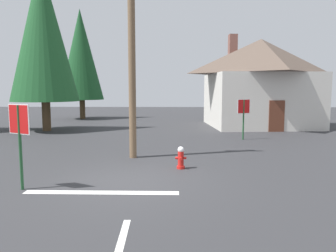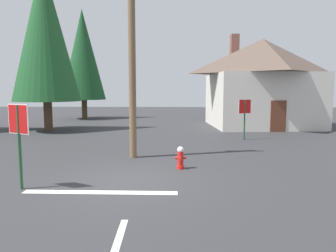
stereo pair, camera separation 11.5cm
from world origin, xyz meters
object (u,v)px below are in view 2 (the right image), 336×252
house (262,81)px  pine_tree_mid_left (45,32)px  stop_sign_near (19,129)px  utility_pole (132,56)px  stop_sign_far (245,111)px  pine_tree_short_left (83,55)px  fire_hydrant (180,158)px

house → pine_tree_mid_left: pine_tree_mid_left is taller
stop_sign_near → utility_pole: 5.35m
stop_sign_near → pine_tree_mid_left: (-4.30, 12.37, 4.66)m
stop_sign_far → pine_tree_mid_left: 13.44m
house → pine_tree_short_left: bearing=159.4°
fire_hydrant → pine_tree_short_left: pine_tree_short_left is taller
fire_hydrant → house: size_ratio=0.09×
fire_hydrant → utility_pole: utility_pole is taller
utility_pole → pine_tree_mid_left: 10.89m
fire_hydrant → pine_tree_mid_left: size_ratio=0.07×
stop_sign_far → house: bearing=69.0°
pine_tree_mid_left → pine_tree_short_left: bearing=90.8°
stop_sign_near → house: (10.29, 15.43, 1.62)m
stop_sign_near → pine_tree_short_left: bearing=101.9°
fire_hydrant → stop_sign_far: 7.42m
stop_sign_far → house: 7.24m
utility_pole → pine_tree_mid_left: (-6.75, 8.21, 2.36)m
stop_sign_near → fire_hydrant: bearing=29.1°
fire_hydrant → house: house is taller
utility_pole → stop_sign_far: bearing=41.5°
pine_tree_short_left → fire_hydrant: bearing=-64.8°
stop_sign_far → stop_sign_near: bearing=-131.3°
stop_sign_far → pine_tree_mid_left: bearing=163.8°
stop_sign_near → house: bearing=56.3°
house → pine_tree_short_left: (-14.71, 5.53, 2.51)m
fire_hydrant → pine_tree_mid_left: (-8.61, 9.97, 5.94)m
fire_hydrant → utility_pole: size_ratio=0.10×
house → pine_tree_mid_left: bearing=-168.2°
pine_tree_short_left → utility_pole: bearing=-67.8°
stop_sign_near → pine_tree_mid_left: size_ratio=0.21×
pine_tree_short_left → house: bearing=-20.6°
fire_hydrant → pine_tree_mid_left: pine_tree_mid_left is taller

